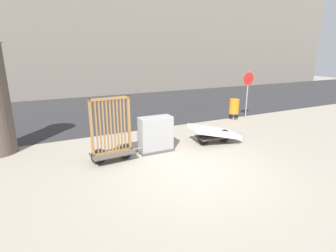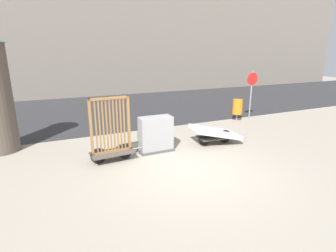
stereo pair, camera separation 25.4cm
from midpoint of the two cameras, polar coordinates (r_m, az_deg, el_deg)
The scene contains 8 objects.
ground_plane at distance 7.12m, azimuth 6.60°, elevation -9.89°, with size 60.00×60.00×0.00m, color gray.
road_strip at distance 15.17m, azimuth -11.12°, elevation 3.80°, with size 56.00×9.48×0.01m.
building_facade at distance 21.70m, azimuth -16.66°, elevation 23.47°, with size 48.00×4.00×12.41m.
bike_cart_with_bedframe at distance 7.67m, azimuth -11.29°, elevation -2.67°, with size 1.93×0.70×1.89m.
bike_cart_with_mattress at distance 9.19m, azimuth 11.05°, elevation -1.46°, with size 2.17×1.13×0.68m.
utility_cabinet at distance 8.32m, azimuth -1.83°, elevation -2.07°, with size 1.11×0.54×1.13m.
trash_bin at distance 12.51m, azimuth 15.46°, elevation 4.04°, with size 0.44×0.44×0.99m.
sign_post at distance 12.85m, azimuth 18.27°, elevation 7.83°, with size 0.58×0.06×2.23m.
Camera 2 is at (-3.26, -5.53, 3.07)m, focal length 28.00 mm.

